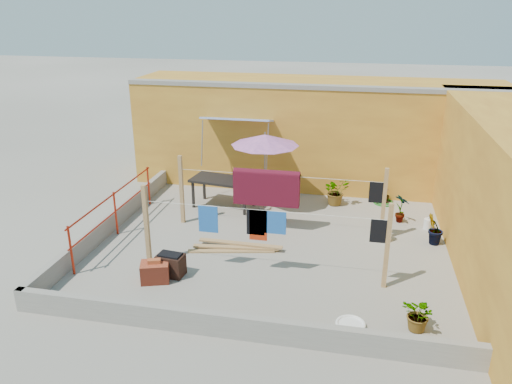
% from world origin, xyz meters
% --- Properties ---
extents(ground, '(80.00, 80.00, 0.00)m').
position_xyz_m(ground, '(0.00, 0.00, 0.00)').
color(ground, '#9E998E').
rests_on(ground, ground).
extents(wall_back, '(11.00, 3.27, 3.21)m').
position_xyz_m(wall_back, '(0.50, 4.69, 1.61)').
color(wall_back, gold).
rests_on(wall_back, ground).
extents(parapet_front, '(8.30, 0.16, 0.44)m').
position_xyz_m(parapet_front, '(0.00, -3.58, 0.22)').
color(parapet_front, gray).
rests_on(parapet_front, ground).
extents(parapet_left, '(0.16, 7.30, 0.44)m').
position_xyz_m(parapet_left, '(-4.08, 0.00, 0.22)').
color(parapet_left, gray).
rests_on(parapet_left, ground).
extents(red_railing, '(0.05, 4.20, 1.10)m').
position_xyz_m(red_railing, '(-3.85, -0.20, 0.72)').
color(red_railing, '#A82310').
rests_on(red_railing, ground).
extents(clothesline_rig, '(5.09, 2.35, 1.80)m').
position_xyz_m(clothesline_rig, '(-0.22, 0.51, 1.07)').
color(clothesline_rig, tan).
rests_on(clothesline_rig, ground).
extents(patio_umbrella, '(2.39, 2.39, 2.18)m').
position_xyz_m(patio_umbrella, '(-0.60, 2.12, 1.95)').
color(patio_umbrella, gray).
rests_on(patio_umbrella, ground).
extents(outdoor_table, '(1.85, 1.12, 0.82)m').
position_xyz_m(outdoor_table, '(-1.75, 2.06, 0.74)').
color(outdoor_table, black).
rests_on(outdoor_table, ground).
extents(brick_stack, '(0.66, 0.57, 0.49)m').
position_xyz_m(brick_stack, '(-2.07, -2.11, 0.21)').
color(brick_stack, '#A63B26').
rests_on(brick_stack, ground).
extents(lumber_pile, '(2.13, 0.60, 0.13)m').
position_xyz_m(lumber_pile, '(-0.78, -0.44, 0.06)').
color(lumber_pile, tan).
rests_on(lumber_pile, ground).
extents(brazier, '(0.59, 0.43, 0.50)m').
position_xyz_m(brazier, '(-1.84, -1.82, 0.24)').
color(brazier, black).
rests_on(brazier, ground).
extents(white_basin, '(0.53, 0.53, 0.09)m').
position_xyz_m(white_basin, '(1.89, -2.90, 0.05)').
color(white_basin, silver).
rests_on(white_basin, ground).
extents(water_jug_a, '(0.20, 0.20, 0.31)m').
position_xyz_m(water_jug_a, '(3.67, 1.64, 0.14)').
color(water_jug_a, silver).
rests_on(water_jug_a, ground).
extents(water_jug_b, '(0.24, 0.24, 0.38)m').
position_xyz_m(water_jug_b, '(2.63, 0.74, 0.17)').
color(water_jug_b, silver).
rests_on(water_jug_b, ground).
extents(green_hose, '(0.57, 0.57, 0.08)m').
position_xyz_m(green_hose, '(2.65, 3.20, 0.04)').
color(green_hose, '#1C791B').
rests_on(green_hose, ground).
extents(plant_back_a, '(0.94, 0.91, 0.80)m').
position_xyz_m(plant_back_a, '(1.30, 2.85, 0.40)').
color(plant_back_a, '#175017').
rests_on(plant_back_a, ground).
extents(plant_back_b, '(0.39, 0.39, 0.58)m').
position_xyz_m(plant_back_b, '(2.63, 3.20, 0.29)').
color(plant_back_b, '#175017').
rests_on(plant_back_b, ground).
extents(plant_right_a, '(0.48, 0.49, 0.78)m').
position_xyz_m(plant_right_a, '(3.02, 1.94, 0.39)').
color(plant_right_a, '#175017').
rests_on(plant_right_a, ground).
extents(plant_right_b, '(0.54, 0.54, 0.77)m').
position_xyz_m(plant_right_b, '(3.70, 0.77, 0.39)').
color(plant_right_b, '#175017').
rests_on(plant_right_b, ground).
extents(plant_right_c, '(0.75, 0.74, 0.63)m').
position_xyz_m(plant_right_c, '(3.04, -2.76, 0.31)').
color(plant_right_c, '#175017').
rests_on(plant_right_c, ground).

